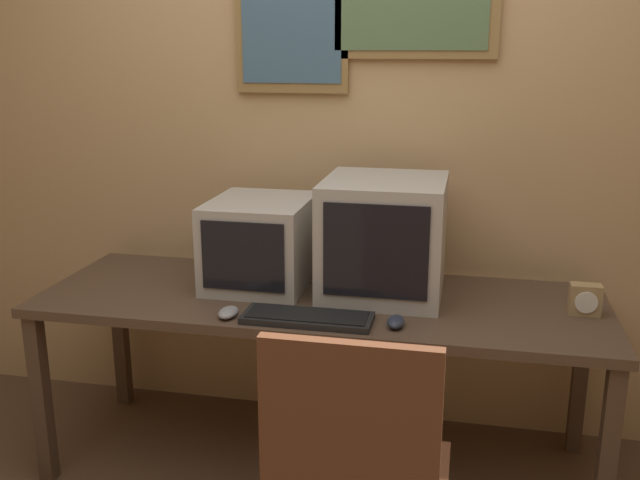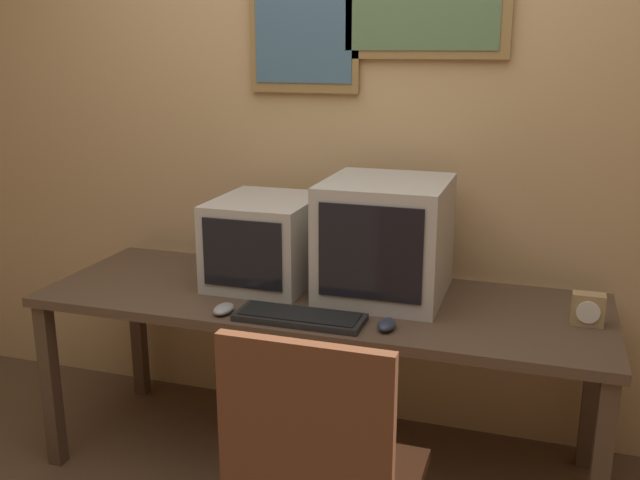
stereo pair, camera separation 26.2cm
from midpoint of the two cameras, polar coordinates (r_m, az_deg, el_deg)
wall_back at (r=3.01m, az=5.36°, el=9.12°), size 8.00×0.08×2.60m
desk at (r=2.71m, az=2.78°, el=-5.85°), size 2.11×0.73×0.72m
monitor_left at (r=2.80m, az=-1.74°, el=-0.10°), size 0.38×0.46×0.34m
monitor_right at (r=2.67m, az=8.08°, el=0.09°), size 0.45×0.48×0.44m
keyboard_main at (r=2.45m, az=1.46°, el=-6.23°), size 0.45×0.16×0.03m
mouse_near_keyboard at (r=2.40m, az=8.51°, el=-6.76°), size 0.06×0.10×0.04m
mouse_far_corner at (r=2.52m, az=-4.77°, el=-5.57°), size 0.06×0.11×0.03m
desk_clock at (r=2.61m, az=23.39°, el=-5.17°), size 0.11×0.06×0.11m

